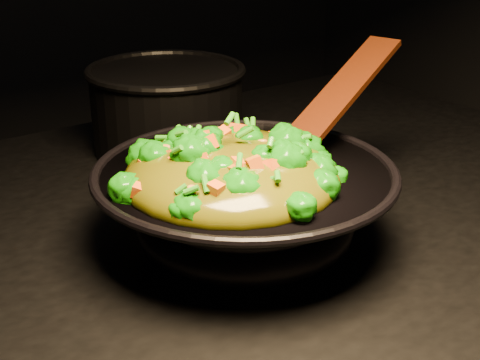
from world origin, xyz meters
TOP-DOWN VIEW (x-y plane):
  - wok at (-0.10, -0.10)m, footprint 0.40×0.40m
  - stir_fry at (-0.13, -0.12)m, footprint 0.25×0.25m
  - spatula at (0.04, -0.09)m, footprint 0.29×0.13m
  - back_pot at (-0.01, 0.24)m, footprint 0.32×0.32m

SIDE VIEW (x-z plane):
  - wok at x=-0.10m, z-range 0.90..1.00m
  - back_pot at x=-0.01m, z-range 0.90..1.04m
  - stir_fry at x=-0.13m, z-range 1.00..1.08m
  - spatula at x=0.04m, z-range 0.99..1.11m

